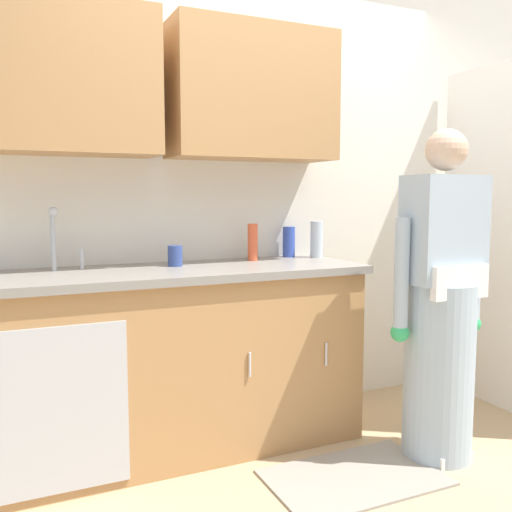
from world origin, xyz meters
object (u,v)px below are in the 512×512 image
at_px(cup_by_sink, 175,256).
at_px(sink, 66,277).
at_px(bottle_cleaner_spray, 317,239).
at_px(bottle_water_short, 289,242).
at_px(bottle_dish_liquid, 253,242).
at_px(person_at_sink, 440,320).

bearing_deg(cup_by_sink, sink, -171.87).
distance_m(bottle_cleaner_spray, cup_by_sink, 0.88).
xyz_separation_m(bottle_cleaner_spray, bottle_water_short, (-0.14, 0.09, -0.02)).
distance_m(sink, bottle_dish_liquid, 1.03).
bearing_deg(bottle_water_short, sink, -169.99).
relative_size(sink, cup_by_sink, 4.67).
relative_size(person_at_sink, bottle_cleaner_spray, 7.57).
bearing_deg(sink, bottle_cleaner_spray, 5.57).
bearing_deg(bottle_dish_liquid, bottle_water_short, 17.43).
distance_m(bottle_dish_liquid, bottle_water_short, 0.29).
xyz_separation_m(bottle_dish_liquid, cup_by_sink, (-0.47, -0.06, -0.05)).
relative_size(bottle_dish_liquid, bottle_water_short, 1.15).
xyz_separation_m(sink, bottle_water_short, (1.29, 0.23, 0.10)).
relative_size(bottle_cleaner_spray, bottle_dish_liquid, 1.04).
distance_m(sink, bottle_water_short, 1.31).
height_order(sink, person_at_sink, person_at_sink).
bearing_deg(person_at_sink, cup_by_sink, 148.17).
bearing_deg(bottle_dish_liquid, cup_by_sink, -172.29).
distance_m(person_at_sink, bottle_cleaner_spray, 0.88).
bearing_deg(bottle_cleaner_spray, cup_by_sink, -176.04).
relative_size(sink, bottle_water_short, 2.78).
bearing_deg(bottle_water_short, cup_by_sink, -168.61).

